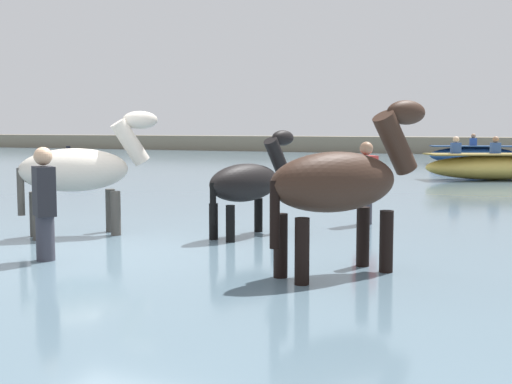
% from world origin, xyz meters
% --- Properties ---
extents(ground_plane, '(120.00, 120.00, 0.00)m').
position_xyz_m(ground_plane, '(0.00, 0.00, 0.00)').
color(ground_plane, '#756B56').
extents(water_surface, '(90.00, 90.00, 0.38)m').
position_xyz_m(water_surface, '(0.00, 10.00, 0.19)').
color(water_surface, slate).
rests_on(water_surface, ground).
extents(horse_lead_black, '(0.78, 1.66, 1.80)m').
position_xyz_m(horse_lead_black, '(1.04, 1.65, 1.07)').
color(horse_lead_black, black).
rests_on(horse_lead_black, ground).
extents(horse_trailing_pinto, '(1.52, 1.64, 2.07)m').
position_xyz_m(horse_trailing_pinto, '(-1.04, 0.77, 1.22)').
color(horse_trailing_pinto, beige).
rests_on(horse_trailing_pinto, ground).
extents(horse_flank_dark_bay, '(1.37, 1.81, 2.12)m').
position_xyz_m(horse_flank_dark_bay, '(2.89, -0.10, 1.26)').
color(horse_flank_dark_bay, '#382319').
rests_on(horse_flank_dark_bay, ground).
extents(boat_mid_outer, '(4.17, 2.96, 1.21)m').
position_xyz_m(boat_mid_outer, '(3.10, 13.56, 0.76)').
color(boat_mid_outer, gold).
rests_on(boat_mid_outer, water_surface).
extents(boat_near_port, '(3.67, 2.28, 1.22)m').
position_xyz_m(boat_near_port, '(1.48, 21.74, 0.75)').
color(boat_near_port, '#28518E').
rests_on(boat_near_port, water_surface).
extents(boat_distant_west, '(3.02, 2.77, 0.73)m').
position_xyz_m(boat_distant_west, '(-12.03, 13.95, 0.68)').
color(boat_distant_west, '#28518E').
rests_on(boat_distant_west, water_surface).
extents(person_wading_close, '(0.34, 0.38, 1.63)m').
position_xyz_m(person_wading_close, '(2.16, 3.43, 0.87)').
color(person_wading_close, '#383842').
rests_on(person_wading_close, ground).
extents(person_spectator_far, '(0.38, 0.35, 1.63)m').
position_xyz_m(person_spectator_far, '(-0.27, -0.80, 0.87)').
color(person_spectator_far, '#383842').
rests_on(person_spectator_far, ground).
extents(far_shoreline, '(80.00, 2.40, 1.32)m').
position_xyz_m(far_shoreline, '(0.00, 32.90, 0.66)').
color(far_shoreline, gray).
rests_on(far_shoreline, ground).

